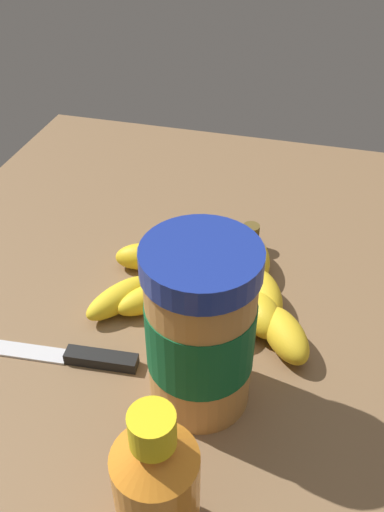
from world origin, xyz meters
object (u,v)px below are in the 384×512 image
banana_bunch (220,279)px  honey_bottle (157,487)px  butter_knife (57,354)px  peanut_butter_jar (200,330)px

banana_bunch → honey_bottle: 26.90cm
banana_bunch → honey_bottle: size_ratio=1.76×
banana_bunch → butter_knife: size_ratio=1.25×
peanut_butter_jar → honey_bottle: bearing=-178.9°
banana_bunch → honey_bottle: honey_bottle is taller
banana_bunch → peanut_butter_jar: (-13.87, -1.22, 6.51)cm
peanut_butter_jar → butter_knife: bearing=87.9°
banana_bunch → butter_knife: banana_bunch is taller
butter_knife → peanut_butter_jar: bearing=-92.1°
peanut_butter_jar → butter_knife: peanut_butter_jar is taller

